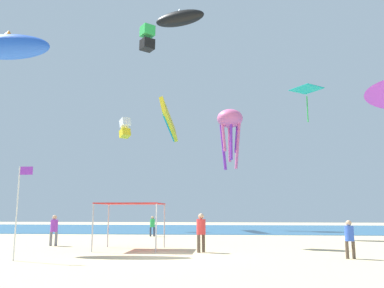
{
  "coord_description": "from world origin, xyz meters",
  "views": [
    {
      "loc": [
        2.77,
        -18.47,
        2.01
      ],
      "look_at": [
        0.0,
        13.96,
        7.51
      ],
      "focal_mm": 37.26,
      "sensor_mm": 36.0,
      "label": 1
    }
  ],
  "objects_px": {
    "person_rightmost": "(201,229)",
    "kite_diamond_teal": "(307,91)",
    "person_near_tent": "(152,224)",
    "canopy_tent": "(131,205)",
    "person_leftmost": "(349,236)",
    "kite_parafoil_yellow": "(169,121)",
    "kite_inflatable_black": "(180,18)",
    "banner_flag": "(19,204)",
    "kite_octopus_pink": "(230,122)",
    "person_central": "(54,228)",
    "kite_box_green": "(147,38)",
    "kite_inflatable_blue": "(7,47)",
    "kite_box_white": "(125,128)"
  },
  "relations": [
    {
      "from": "kite_parafoil_yellow",
      "to": "person_rightmost",
      "type": "bearing_deg",
      "value": -162.39
    },
    {
      "from": "person_near_tent",
      "to": "kite_diamond_teal",
      "type": "relative_size",
      "value": 0.65
    },
    {
      "from": "canopy_tent",
      "to": "kite_box_white",
      "type": "distance_m",
      "value": 22.52
    },
    {
      "from": "person_rightmost",
      "to": "kite_box_green",
      "type": "xyz_separation_m",
      "value": [
        -4.15,
        5.97,
        13.01
      ]
    },
    {
      "from": "person_rightmost",
      "to": "kite_parafoil_yellow",
      "type": "relative_size",
      "value": 0.28
    },
    {
      "from": "canopy_tent",
      "to": "kite_inflatable_black",
      "type": "bearing_deg",
      "value": 85.65
    },
    {
      "from": "person_central",
      "to": "kite_inflatable_blue",
      "type": "xyz_separation_m",
      "value": [
        -2.64,
        -1.94,
        10.58
      ]
    },
    {
      "from": "person_central",
      "to": "person_rightmost",
      "type": "distance_m",
      "value": 9.37
    },
    {
      "from": "person_leftmost",
      "to": "person_near_tent",
      "type": "bearing_deg",
      "value": -62.32
    },
    {
      "from": "kite_parafoil_yellow",
      "to": "person_leftmost",
      "type": "bearing_deg",
      "value": -150.06
    },
    {
      "from": "person_leftmost",
      "to": "kite_inflatable_blue",
      "type": "bearing_deg",
      "value": -20.24
    },
    {
      "from": "kite_box_white",
      "to": "banner_flag",
      "type": "bearing_deg",
      "value": 57.05
    },
    {
      "from": "canopy_tent",
      "to": "person_rightmost",
      "type": "bearing_deg",
      "value": -15.51
    },
    {
      "from": "kite_octopus_pink",
      "to": "kite_box_white",
      "type": "xyz_separation_m",
      "value": [
        -11.34,
        -2.48,
        -1.04
      ]
    },
    {
      "from": "person_rightmost",
      "to": "kite_octopus_pink",
      "type": "distance_m",
      "value": 26.0
    },
    {
      "from": "kite_inflatable_black",
      "to": "kite_inflatable_blue",
      "type": "relative_size",
      "value": 0.99
    },
    {
      "from": "person_central",
      "to": "kite_parafoil_yellow",
      "type": "bearing_deg",
      "value": 79.15
    },
    {
      "from": "person_near_tent",
      "to": "kite_inflatable_black",
      "type": "xyz_separation_m",
      "value": [
        1.9,
        1.96,
        18.86
      ]
    },
    {
      "from": "person_near_tent",
      "to": "person_leftmost",
      "type": "distance_m",
      "value": 18.32
    },
    {
      "from": "canopy_tent",
      "to": "kite_inflatable_black",
      "type": "xyz_separation_m",
      "value": [
        1.01,
        13.21,
        17.49
      ]
    },
    {
      "from": "person_central",
      "to": "kite_inflatable_black",
      "type": "relative_size",
      "value": 0.35
    },
    {
      "from": "canopy_tent",
      "to": "kite_inflatable_black",
      "type": "distance_m",
      "value": 21.95
    },
    {
      "from": "person_near_tent",
      "to": "kite_octopus_pink",
      "type": "xyz_separation_m",
      "value": [
        6.55,
        11.26,
        10.97
      ]
    },
    {
      "from": "person_rightmost",
      "to": "banner_flag",
      "type": "height_order",
      "value": "banner_flag"
    },
    {
      "from": "person_leftmost",
      "to": "kite_diamond_teal",
      "type": "distance_m",
      "value": 13.76
    },
    {
      "from": "person_near_tent",
      "to": "kite_parafoil_yellow",
      "type": "bearing_deg",
      "value": -102.53
    },
    {
      "from": "person_rightmost",
      "to": "kite_parafoil_yellow",
      "type": "bearing_deg",
      "value": -127.07
    },
    {
      "from": "canopy_tent",
      "to": "kite_box_white",
      "type": "bearing_deg",
      "value": 105.83
    },
    {
      "from": "kite_box_green",
      "to": "kite_octopus_pink",
      "type": "relative_size",
      "value": 0.26
    },
    {
      "from": "kite_inflatable_black",
      "to": "kite_parafoil_yellow",
      "type": "bearing_deg",
      "value": 120.83
    },
    {
      "from": "person_rightmost",
      "to": "kite_octopus_pink",
      "type": "relative_size",
      "value": 0.28
    },
    {
      "from": "canopy_tent",
      "to": "person_near_tent",
      "type": "xyz_separation_m",
      "value": [
        -0.89,
        11.26,
        -1.36
      ]
    },
    {
      "from": "canopy_tent",
      "to": "banner_flag",
      "type": "relative_size",
      "value": 0.85
    },
    {
      "from": "canopy_tent",
      "to": "person_near_tent",
      "type": "relative_size",
      "value": 2.04
    },
    {
      "from": "kite_parafoil_yellow",
      "to": "kite_inflatable_black",
      "type": "bearing_deg",
      "value": -160.75
    },
    {
      "from": "person_rightmost",
      "to": "kite_diamond_teal",
      "type": "height_order",
      "value": "kite_diamond_teal"
    },
    {
      "from": "kite_inflatable_black",
      "to": "kite_octopus_pink",
      "type": "relative_size",
      "value": 0.75
    },
    {
      "from": "person_near_tent",
      "to": "canopy_tent",
      "type": "bearing_deg",
      "value": 80.3
    },
    {
      "from": "kite_octopus_pink",
      "to": "kite_diamond_teal",
      "type": "height_order",
      "value": "kite_octopus_pink"
    },
    {
      "from": "kite_inflatable_blue",
      "to": "kite_parafoil_yellow",
      "type": "bearing_deg",
      "value": -108.52
    },
    {
      "from": "person_near_tent",
      "to": "kite_box_green",
      "type": "height_order",
      "value": "kite_box_green"
    },
    {
      "from": "person_rightmost",
      "to": "kite_diamond_teal",
      "type": "xyz_separation_m",
      "value": [
        7.11,
        7.79,
        9.38
      ]
    },
    {
      "from": "banner_flag",
      "to": "kite_octopus_pink",
      "type": "xyz_separation_m",
      "value": [
        9.23,
        27.59,
        9.6
      ]
    },
    {
      "from": "kite_diamond_teal",
      "to": "kite_inflatable_blue",
      "type": "relative_size",
      "value": 0.48
    },
    {
      "from": "person_leftmost",
      "to": "person_central",
      "type": "height_order",
      "value": "person_central"
    },
    {
      "from": "person_leftmost",
      "to": "kite_inflatable_black",
      "type": "xyz_separation_m",
      "value": [
        -9.39,
        16.39,
        18.86
      ]
    },
    {
      "from": "kite_parafoil_yellow",
      "to": "person_near_tent",
      "type": "bearing_deg",
      "value": -172.95
    },
    {
      "from": "person_central",
      "to": "banner_flag",
      "type": "xyz_separation_m",
      "value": [
        1.47,
        -6.99,
        1.28
      ]
    },
    {
      "from": "kite_parafoil_yellow",
      "to": "kite_octopus_pink",
      "type": "distance_m",
      "value": 6.88
    },
    {
      "from": "kite_inflatable_black",
      "to": "kite_diamond_teal",
      "type": "relative_size",
      "value": 2.04
    }
  ]
}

